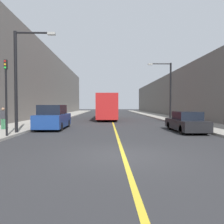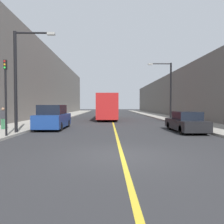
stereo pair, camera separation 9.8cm
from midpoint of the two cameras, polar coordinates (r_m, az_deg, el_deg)
ground_plane at (r=8.51m, az=2.97°, el=-11.33°), size 200.00×200.00×0.00m
sidewalk_left at (r=39.07m, az=-12.25°, el=-0.99°), size 3.89×72.00×0.15m
sidewalk_right at (r=39.31m, az=11.95°, el=-0.97°), size 3.89×72.00×0.15m
building_row_left at (r=40.15m, az=-17.87°, el=6.97°), size 4.00×72.00×11.25m
building_row_right at (r=40.37m, az=17.46°, el=4.26°), size 4.00×72.00×7.48m
road_center_line at (r=38.32m, az=-0.11°, el=-1.11°), size 0.16×72.00×0.01m
bus at (r=30.03m, az=-1.14°, el=1.49°), size 2.54×11.69×3.32m
parked_suv_left at (r=18.26m, az=-14.99°, el=-1.51°), size 2.00×4.87×1.95m
car_right_near at (r=16.73m, az=18.89°, el=-2.64°), size 1.79×4.67×1.48m
street_lamp_left at (r=15.59m, az=-22.83°, el=9.14°), size 2.69×0.24×6.57m
street_lamp_right at (r=25.69m, az=14.64°, el=6.26°), size 2.69×0.24×6.57m
traffic_light at (r=14.07m, az=-25.83°, el=4.08°), size 0.16×0.18×4.40m
pedestrian at (r=18.10m, az=-26.42°, el=-1.40°), size 0.35×0.23×1.61m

